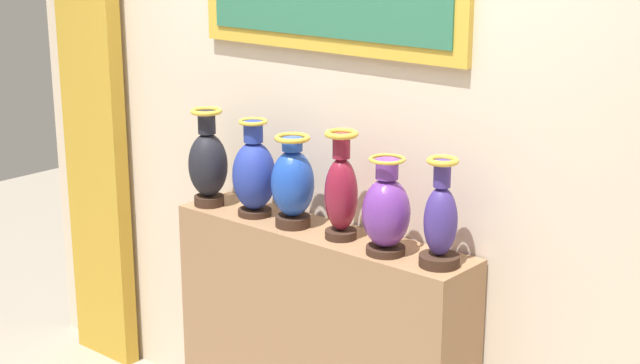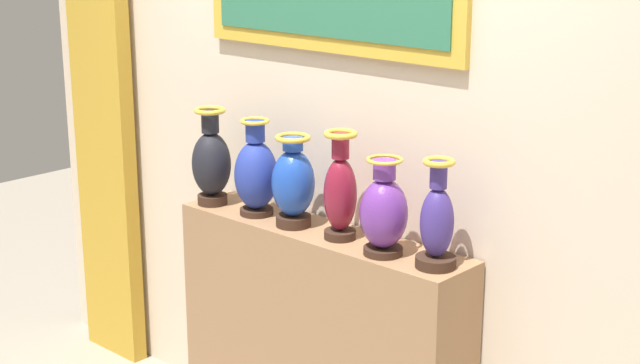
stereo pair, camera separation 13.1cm
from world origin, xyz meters
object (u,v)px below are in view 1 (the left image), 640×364
object	(u,v)px
vase_onyx	(208,163)
vase_sapphire	(293,184)
vase_cobalt	(254,174)
vase_indigo	(441,221)
vase_burgundy	(341,191)
vase_violet	(386,211)

from	to	relation	value
vase_onyx	vase_sapphire	bearing A→B (deg)	2.50
vase_onyx	vase_cobalt	size ratio (longest dim) A/B	1.04
vase_onyx	vase_indigo	bearing A→B (deg)	1.32
vase_sapphire	vase_burgundy	distance (m)	0.24
vase_cobalt	vase_burgundy	xyz separation A→B (m)	(0.46, 0.01, 0.02)
vase_cobalt	vase_violet	distance (m)	0.69
vase_burgundy	vase_indigo	bearing A→B (deg)	-0.47
vase_sapphire	vase_cobalt	bearing A→B (deg)	178.74
vase_sapphire	vase_onyx	bearing A→B (deg)	-177.50
vase_cobalt	vase_violet	size ratio (longest dim) A/B	1.11
vase_cobalt	vase_violet	world-z (taller)	vase_cobalt
vase_cobalt	vase_burgundy	size ratio (longest dim) A/B	0.95
vase_burgundy	vase_sapphire	bearing A→B (deg)	-177.58
vase_burgundy	vase_violet	size ratio (longest dim) A/B	1.16
vase_burgundy	vase_indigo	world-z (taller)	vase_burgundy
vase_cobalt	vase_sapphire	size ratio (longest dim) A/B	1.09
vase_onyx	vase_sapphire	xyz separation A→B (m)	(0.47, 0.02, -0.01)
vase_indigo	vase_burgundy	bearing A→B (deg)	179.53
vase_cobalt	vase_violet	bearing A→B (deg)	-1.78
vase_sapphire	vase_burgundy	world-z (taller)	vase_burgundy
vase_indigo	vase_sapphire	bearing A→B (deg)	-179.47
vase_burgundy	vase_indigo	xyz separation A→B (m)	(0.46, -0.00, -0.03)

